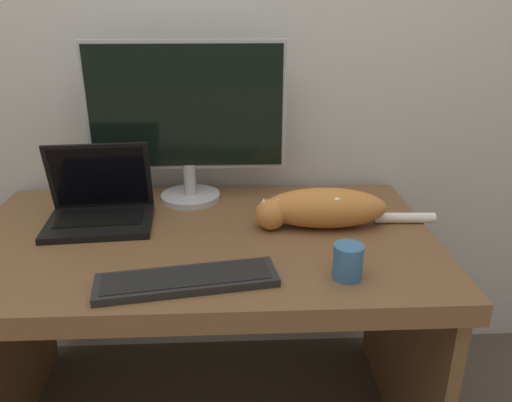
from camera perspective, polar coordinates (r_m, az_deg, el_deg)
The scene contains 7 objects.
wall_back at distance 1.78m, azimuth -6.30°, elevation 20.25°, with size 6.40×0.06×2.60m.
desk at distance 1.55m, azimuth -6.11°, elevation -8.97°, with size 1.36×0.79×0.71m.
monitor at distance 1.65m, azimuth -7.95°, elevation 9.47°, with size 0.64×0.20×0.53m.
laptop at distance 1.60m, azimuth -17.42°, elevation -0.74°, with size 0.33×0.26×0.24m.
external_keyboard at distance 1.23m, azimuth -7.88°, elevation -8.94°, with size 0.45×0.19×0.02m.
cat at distance 1.51m, azimuth 7.50°, elevation -0.76°, with size 0.56×0.15×0.12m.
coffee_mug at distance 1.25m, azimuth 10.46°, elevation -6.83°, with size 0.07×0.07×0.09m.
Camera 1 is at (0.10, -0.93, 1.35)m, focal length 35.00 mm.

